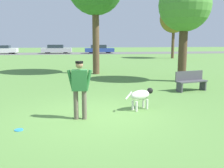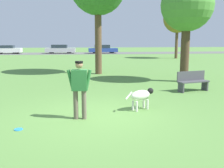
% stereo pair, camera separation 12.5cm
% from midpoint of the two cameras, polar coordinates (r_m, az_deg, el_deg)
% --- Properties ---
extents(ground_plane, '(120.00, 120.00, 0.00)m').
position_cam_midpoint_polar(ground_plane, '(7.55, -4.23, -7.11)').
color(ground_plane, '#56843D').
extents(far_road_strip, '(120.00, 6.00, 0.01)m').
position_cam_midpoint_polar(far_road_strip, '(40.39, -7.20, 6.64)').
color(far_road_strip, '#5B5B59').
rests_on(far_road_strip, ground_plane).
extents(person, '(0.68, 0.27, 1.61)m').
position_cam_midpoint_polar(person, '(7.16, -7.53, -0.30)').
color(person, '#665B4C').
rests_on(person, ground_plane).
extents(dog, '(1.04, 0.67, 0.65)m').
position_cam_midpoint_polar(dog, '(8.23, 5.93, -2.49)').
color(dog, silver).
rests_on(dog, ground_plane).
extents(frisbee, '(0.21, 0.21, 0.02)m').
position_cam_midpoint_polar(frisbee, '(6.86, -20.12, -9.37)').
color(frisbee, '#268CE5').
rests_on(frisbee, ground_plane).
extents(tree_far_right, '(3.12, 3.12, 5.95)m').
position_cam_midpoint_polar(tree_far_right, '(30.63, 13.21, 13.62)').
color(tree_far_right, brown).
rests_on(tree_far_right, ground_plane).
extents(tree_near_right, '(2.60, 2.60, 5.15)m').
position_cam_midpoint_polar(tree_near_right, '(14.05, 15.30, 15.94)').
color(tree_near_right, '#4C3826').
rests_on(tree_near_right, ground_plane).
extents(parked_car_white, '(3.93, 1.96, 1.25)m').
position_cam_midpoint_polar(parked_car_white, '(41.76, -22.66, 6.94)').
color(parked_car_white, white).
rests_on(parked_car_white, ground_plane).
extents(parked_car_silver, '(4.50, 1.97, 1.32)m').
position_cam_midpoint_polar(parked_car_silver, '(40.66, -12.07, 7.44)').
color(parked_car_silver, '#B7B7BC').
rests_on(parked_car_silver, ground_plane).
extents(parked_car_blue, '(4.41, 1.87, 1.29)m').
position_cam_midpoint_polar(parked_car_blue, '(40.28, -2.91, 7.61)').
color(parked_car_blue, '#284293').
rests_on(parked_car_blue, ground_plane).
extents(park_bench, '(1.46, 0.76, 0.84)m').
position_cam_midpoint_polar(park_bench, '(11.60, 16.46, 0.77)').
color(park_bench, '#47474C').
rests_on(park_bench, ground_plane).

